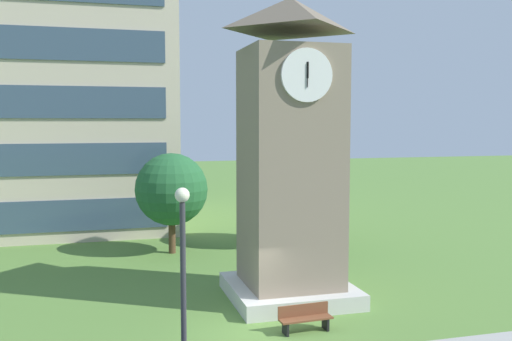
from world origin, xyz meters
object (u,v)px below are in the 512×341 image
(clock_tower, at_px, (290,166))
(tree_streetside, at_px, (171,189))
(park_bench, at_px, (305,318))
(street_lamp, at_px, (183,269))
(tree_near_tower, at_px, (292,175))

(clock_tower, distance_m, tree_streetside, 9.73)
(park_bench, bearing_deg, tree_streetside, 103.14)
(clock_tower, bearing_deg, park_bench, -100.37)
(park_bench, distance_m, street_lamp, 6.48)
(street_lamp, bearing_deg, tree_near_tower, 62.82)
(clock_tower, height_order, tree_streetside, clock_tower)
(clock_tower, xyz_separation_m, tree_near_tower, (3.16, 9.04, -1.25))
(street_lamp, distance_m, tree_streetside, 16.09)
(park_bench, xyz_separation_m, tree_streetside, (-2.89, 12.37, 2.92))
(tree_near_tower, relative_size, tree_streetside, 1.17)
(street_lamp, bearing_deg, clock_tower, 54.17)
(clock_tower, distance_m, park_bench, 5.94)
(street_lamp, distance_m, tree_near_tower, 18.19)
(street_lamp, height_order, tree_near_tower, tree_near_tower)
(park_bench, relative_size, tree_streetside, 0.35)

